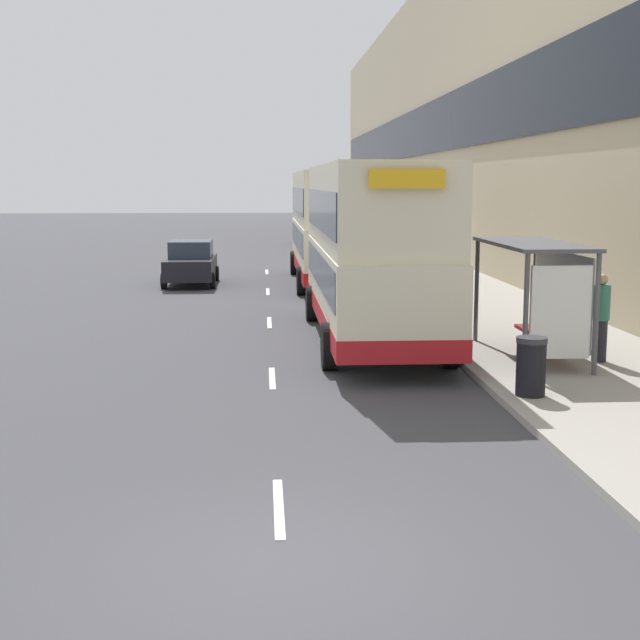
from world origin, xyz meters
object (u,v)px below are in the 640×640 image
pedestrian_3 (563,304)px  pedestrian_4 (440,295)px  car_0 (309,231)px  bus_shelter (544,278)px  litter_bin (531,366)px  double_decker_bus_near (372,249)px  double_decker_bus_ahead (330,225)px  car_1 (191,263)px  pedestrian_1 (601,317)px

pedestrian_3 → pedestrian_4: (-2.48, 2.16, -0.02)m
car_0 → bus_shelter: bearing=-85.6°
bus_shelter → litter_bin: bearing=-110.7°
bus_shelter → car_0: bearing=94.4°
double_decker_bus_near → double_decker_bus_ahead: bearing=90.2°
pedestrian_4 → litter_bin: size_ratio=1.67×
car_0 → car_1: size_ratio=1.02×
pedestrian_1 → pedestrian_3: pedestrian_1 is taller
litter_bin → bus_shelter: bearing=69.3°
pedestrian_4 → double_decker_bus_near: bearing=-153.7°
bus_shelter → car_1: bearing=118.5°
car_1 → pedestrian_4: bearing=121.3°
car_0 → pedestrian_1: 38.79m
pedestrian_1 → pedestrian_4: (-2.55, 4.33, -0.06)m
double_decker_bus_ahead → bus_shelter: bearing=-78.1°
car_0 → car_1: 22.97m
pedestrian_3 → pedestrian_4: bearing=139.0°
bus_shelter → double_decker_bus_ahead: bearing=101.9°
pedestrian_3 → litter_bin: bearing=-114.3°
car_0 → car_1: (-5.73, -22.25, -0.01)m
pedestrian_3 → litter_bin: 5.59m
pedestrian_1 → pedestrian_4: bearing=120.5°
pedestrian_4 → double_decker_bus_ahead: bearing=99.2°
double_decker_bus_near → pedestrian_1: double_decker_bus_near is taller
double_decker_bus_ahead → pedestrian_1: size_ratio=5.88×
double_decker_bus_near → litter_bin: bearing=-71.8°
double_decker_bus_ahead → car_1: bearing=178.7°
double_decker_bus_near → bus_shelter: bearing=-43.1°
double_decker_bus_ahead → pedestrian_1: bearing=-74.6°
double_decker_bus_ahead → car_1: 5.56m
car_1 → litter_bin: car_1 is taller
car_1 → pedestrian_4: size_ratio=2.42×
bus_shelter → litter_bin: size_ratio=4.00×
pedestrian_1 → car_0: bearing=96.1°
double_decker_bus_near → pedestrian_1: bearing=-37.5°
double_decker_bus_near → pedestrian_1: (4.43, -3.40, -1.19)m
pedestrian_3 → double_decker_bus_near: bearing=164.3°
car_1 → double_decker_bus_ahead: bearing=178.7°
double_decker_bus_near → pedestrian_1: size_ratio=5.59×
double_decker_bus_near → double_decker_bus_ahead: (-0.04, 12.80, 0.00)m
car_1 → litter_bin: 20.64m
double_decker_bus_ahead → litter_bin: 19.30m
pedestrian_3 → bus_shelter: bearing=-120.0°
double_decker_bus_near → pedestrian_4: bearing=26.3°
double_decker_bus_ahead → pedestrian_3: (4.41, -14.03, -1.22)m
car_1 → litter_bin: size_ratio=4.04×
car_0 → pedestrian_1: pedestrian_1 is taller
double_decker_bus_ahead → pedestrian_3: bearing=-72.6°
double_decker_bus_near → litter_bin: 6.84m
double_decker_bus_near → double_decker_bus_ahead: 12.80m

